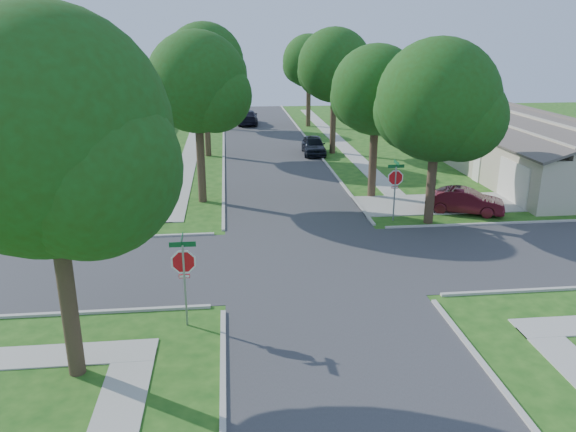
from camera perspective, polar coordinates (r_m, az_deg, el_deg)
The scene contains 22 objects.
ground at distance 22.69m, azimuth 2.51°, elevation -4.62°, with size 100.00×100.00×0.00m, color #1C4C14.
road_ns at distance 22.69m, azimuth 2.51°, elevation -4.61°, with size 7.00×100.00×0.02m, color #333335.
sidewalk_ne at distance 48.40m, azimuth 5.07°, elevation 7.65°, with size 1.20×40.00×0.04m, color #9E9B91.
sidewalk_nw at distance 47.57m, azimuth -9.62°, elevation 7.28°, with size 1.20×40.00×0.04m, color #9E9B91.
driveway at distance 31.18m, azimuth 15.02°, elevation 1.21°, with size 8.80×3.60×0.05m, color #9E9B91.
stop_sign_sw at distance 17.40m, azimuth -10.55°, elevation -4.98°, with size 1.05×0.80×2.98m.
stop_sign_ne at distance 27.43m, azimuth 10.85°, elevation 3.58°, with size 1.05×0.80×2.98m.
tree_e_near at distance 30.90m, azimuth 9.03°, elevation 12.11°, with size 4.97×4.80×8.28m.
tree_e_mid at distance 42.52m, azimuth 4.81°, elevation 14.68°, with size 5.59×5.40×9.21m.
tree_e_far at distance 55.33m, azimuth 2.19°, elevation 15.23°, with size 5.17×5.00×8.72m.
tree_w_near at distance 29.83m, azimuth -9.10°, elevation 12.81°, with size 5.38×5.20×8.97m.
tree_w_mid at distance 41.77m, azimuth -8.39°, elevation 14.82°, with size 5.80×5.60×9.56m.
tree_w_far at distance 54.80m, azimuth -7.92°, elevation 14.56°, with size 4.76×4.60×8.04m.
tree_sw_corner at distance 14.53m, azimuth -23.03°, elevation 6.76°, with size 6.21×6.00×9.55m.
tree_ne_corner at distance 26.86m, azimuth 15.06°, elevation 10.73°, with size 5.80×5.60×8.66m.
house_ne_near at distance 37.76m, azimuth 24.68°, elevation 5.40°, with size 8.42×13.60×4.23m.
house_ne_far at distance 53.76m, azimuth 15.05°, elevation 9.77°, with size 8.42×13.60×4.23m.
house_nw_near at distance 38.57m, azimuth -25.50°, elevation 5.53°, with size 8.42×13.60×4.23m.
house_nw_far at distance 54.68m, azimuth -19.91°, elevation 9.45°, with size 8.42×13.60×4.23m.
car_driveway at distance 29.89m, azimuth 17.54°, elevation 1.47°, with size 1.34×3.84×1.26m, color #4B0F19.
car_curb_east at distance 42.68m, azimuth 2.61°, elevation 7.21°, with size 1.64×4.06×1.38m, color black.
car_curb_west at distance 57.12m, azimuth -4.16°, elevation 9.99°, with size 2.02×4.97×1.44m, color black.
Camera 1 is at (-3.25, -20.68, 8.77)m, focal length 35.00 mm.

